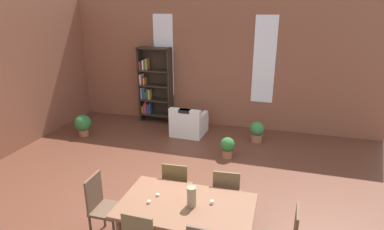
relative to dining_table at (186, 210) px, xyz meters
name	(u,v)px	position (x,y,z in m)	size (l,w,h in m)	color
ground_plane	(162,196)	(-0.81, 1.16, -0.67)	(9.99, 9.99, 0.00)	brown
back_wall_brick	(212,64)	(-0.81, 4.95, 1.00)	(8.69, 0.12, 3.35)	brown
window_pane_0	(164,56)	(-2.15, 4.88, 1.17)	(0.55, 0.02, 2.18)	white
window_pane_1	(264,60)	(0.54, 4.88, 1.17)	(0.55, 0.02, 2.18)	white
dining_table	(186,210)	(0.00, 0.00, 0.00)	(1.70, 1.01, 0.76)	brown
vase_on_table	(192,197)	(0.07, 0.00, 0.22)	(0.12, 0.12, 0.26)	#998466
tealight_candle_0	(212,202)	(0.31, 0.11, 0.11)	(0.04, 0.04, 0.05)	silver
tealight_candle_1	(149,202)	(-0.47, -0.10, 0.10)	(0.04, 0.04, 0.04)	silver
tealight_candle_2	(158,195)	(-0.42, 0.08, 0.10)	(0.04, 0.04, 0.03)	silver
dining_chair_far_right	(226,195)	(0.39, 0.73, -0.16)	(0.43, 0.43, 0.95)	brown
dining_chair_far_left	(177,187)	(-0.38, 0.73, -0.16)	(0.43, 0.43, 0.95)	brown
dining_chair_head_left	(102,205)	(-1.23, 0.00, -0.16)	(0.41, 0.41, 0.95)	brown
bookshelf_tall	(153,86)	(-2.42, 4.70, 0.35)	(0.91, 0.33, 2.08)	#2D2319
armchair_white	(189,124)	(-1.18, 3.99, -0.40)	(0.84, 0.84, 0.75)	silver
potted_plant_by_shelf	(257,131)	(0.54, 4.00, -0.40)	(0.34, 0.34, 0.50)	#9E6042
potted_plant_corner	(83,124)	(-3.72, 3.17, -0.37)	(0.42, 0.42, 0.54)	#9E6042
potted_plant_window	(228,146)	(0.01, 2.97, -0.42)	(0.32, 0.32, 0.46)	#9E6042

